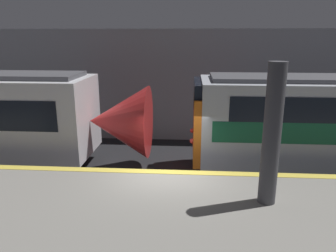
% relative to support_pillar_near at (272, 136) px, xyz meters
% --- Properties ---
extents(ground_plane, '(120.00, 120.00, 0.00)m').
position_rel_support_pillar_near_xyz_m(ground_plane, '(-2.50, 1.73, -2.80)').
color(ground_plane, black).
extents(platform, '(40.00, 4.10, 1.16)m').
position_rel_support_pillar_near_xyz_m(platform, '(-2.50, -0.32, -2.22)').
color(platform, gray).
rests_on(platform, ground).
extents(station_rear_barrier, '(50.00, 0.15, 5.27)m').
position_rel_support_pillar_near_xyz_m(station_rear_barrier, '(-2.50, 8.27, -0.16)').
color(station_rear_barrier, '#939399').
rests_on(station_rear_barrier, ground).
extents(support_pillar_near, '(0.41, 0.41, 3.30)m').
position_rel_support_pillar_near_xyz_m(support_pillar_near, '(0.00, 0.00, 0.00)').
color(support_pillar_near, '#47474C').
rests_on(support_pillar_near, platform).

